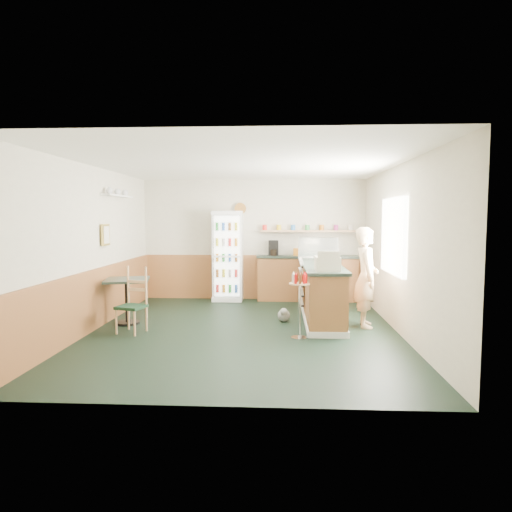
# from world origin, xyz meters

# --- Properties ---
(ground) EXTENTS (6.00, 6.00, 0.00)m
(ground) POSITION_xyz_m (0.00, 0.00, 0.00)
(ground) COLOR black
(ground) RESTS_ON ground
(room_envelope) EXTENTS (5.04, 6.02, 2.72)m
(room_envelope) POSITION_xyz_m (-0.23, 0.73, 1.52)
(room_envelope) COLOR beige
(room_envelope) RESTS_ON ground
(service_counter) EXTENTS (0.68, 3.01, 1.01)m
(service_counter) POSITION_xyz_m (1.35, 1.07, 0.46)
(service_counter) COLOR #9C6332
(service_counter) RESTS_ON ground
(back_counter) EXTENTS (2.24, 0.42, 1.69)m
(back_counter) POSITION_xyz_m (1.19, 2.80, 0.55)
(back_counter) COLOR #9C6332
(back_counter) RESTS_ON ground
(drinks_fridge) EXTENTS (0.66, 0.54, 2.00)m
(drinks_fridge) POSITION_xyz_m (-0.57, 2.74, 1.00)
(drinks_fridge) COLOR white
(drinks_fridge) RESTS_ON ground
(display_case) EXTENTS (0.78, 0.41, 0.44)m
(display_case) POSITION_xyz_m (1.35, 1.79, 1.23)
(display_case) COLOR silver
(display_case) RESTS_ON service_counter
(cash_register) EXTENTS (0.39, 0.41, 0.22)m
(cash_register) POSITION_xyz_m (1.35, -0.06, 1.12)
(cash_register) COLOR beige
(cash_register) RESTS_ON service_counter
(shopkeeper) EXTENTS (0.43, 0.58, 1.69)m
(shopkeeper) POSITION_xyz_m (2.05, 0.40, 0.85)
(shopkeeper) COLOR tan
(shopkeeper) RESTS_ON ground
(condiment_stand) EXTENTS (0.32, 0.32, 1.00)m
(condiment_stand) POSITION_xyz_m (0.90, -0.41, 0.68)
(condiment_stand) COLOR silver
(condiment_stand) RESTS_ON ground
(newspaper_rack) EXTENTS (0.09, 0.43, 0.87)m
(newspaper_rack) POSITION_xyz_m (0.99, 1.09, 0.66)
(newspaper_rack) COLOR black
(newspaper_rack) RESTS_ON ground
(cafe_table) EXTENTS (0.86, 0.86, 0.79)m
(cafe_table) POSITION_xyz_m (-2.05, 0.39, 0.56)
(cafe_table) COLOR black
(cafe_table) RESTS_ON ground
(cafe_chair) EXTENTS (0.48, 0.49, 1.06)m
(cafe_chair) POSITION_xyz_m (-1.78, -0.13, 0.55)
(cafe_chair) COLOR black
(cafe_chair) RESTS_ON ground
(dog_doorstop) EXTENTS (0.22, 0.28, 0.26)m
(dog_doorstop) POSITION_xyz_m (0.67, 0.68, 0.12)
(dog_doorstop) COLOR #969590
(dog_doorstop) RESTS_ON ground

